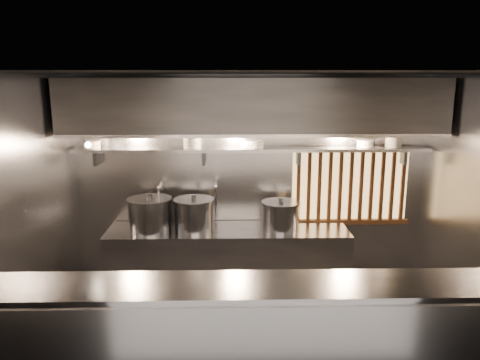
{
  "coord_description": "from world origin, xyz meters",
  "views": [
    {
      "loc": [
        -0.27,
        -4.44,
        2.76
      ],
      "look_at": [
        -0.16,
        0.55,
        1.66
      ],
      "focal_mm": 35.0,
      "sensor_mm": 36.0,
      "label": 1
    }
  ],
  "objects_px": {
    "stock_pot_left": "(194,214)",
    "heat_lamp": "(86,140)",
    "stock_pot_right": "(281,215)",
    "stock_pot_mid": "(150,214)",
    "pendant_bulb": "(244,144)"
  },
  "relations": [
    {
      "from": "pendant_bulb",
      "to": "stock_pot_right",
      "type": "bearing_deg",
      "value": -11.63
    },
    {
      "from": "heat_lamp",
      "to": "stock_pot_left",
      "type": "height_order",
      "value": "heat_lamp"
    },
    {
      "from": "heat_lamp",
      "to": "stock_pot_left",
      "type": "xyz_separation_m",
      "value": [
        1.18,
        0.27,
        -0.97
      ]
    },
    {
      "from": "heat_lamp",
      "to": "stock_pot_right",
      "type": "relative_size",
      "value": 0.58
    },
    {
      "from": "stock_pot_left",
      "to": "heat_lamp",
      "type": "bearing_deg",
      "value": -167.32
    },
    {
      "from": "heat_lamp",
      "to": "pendant_bulb",
      "type": "bearing_deg",
      "value": 11.0
    },
    {
      "from": "heat_lamp",
      "to": "stock_pot_right",
      "type": "height_order",
      "value": "heat_lamp"
    },
    {
      "from": "heat_lamp",
      "to": "stock_pot_mid",
      "type": "bearing_deg",
      "value": 21.31
    },
    {
      "from": "stock_pot_mid",
      "to": "stock_pot_right",
      "type": "bearing_deg",
      "value": 0.17
    },
    {
      "from": "heat_lamp",
      "to": "stock_pot_left",
      "type": "bearing_deg",
      "value": 12.68
    },
    {
      "from": "heat_lamp",
      "to": "pendant_bulb",
      "type": "height_order",
      "value": "heat_lamp"
    },
    {
      "from": "stock_pot_right",
      "to": "heat_lamp",
      "type": "bearing_deg",
      "value": -173.55
    },
    {
      "from": "heat_lamp",
      "to": "stock_pot_right",
      "type": "distance_m",
      "value": 2.48
    },
    {
      "from": "heat_lamp",
      "to": "stock_pot_left",
      "type": "relative_size",
      "value": 0.62
    },
    {
      "from": "pendant_bulb",
      "to": "stock_pot_left",
      "type": "bearing_deg",
      "value": -172.28
    }
  ]
}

